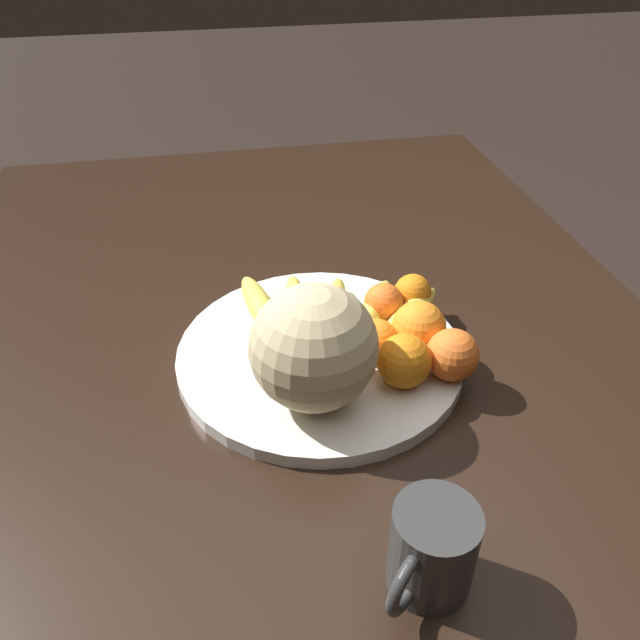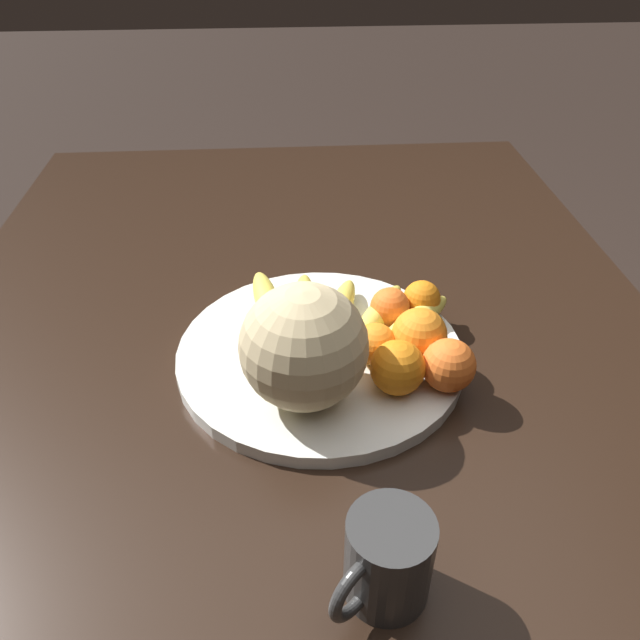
{
  "view_description": "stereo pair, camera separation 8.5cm",
  "coord_description": "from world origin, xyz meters",
  "px_view_note": "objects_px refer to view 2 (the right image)",
  "views": [
    {
      "loc": [
        0.72,
        -0.11,
        1.34
      ],
      "look_at": [
        0.05,
        0.03,
        0.83
      ],
      "focal_mm": 35.0,
      "sensor_mm": 36.0,
      "label": 1
    },
    {
      "loc": [
        0.73,
        -0.02,
        1.34
      ],
      "look_at": [
        0.05,
        0.03,
        0.83
      ],
      "focal_mm": 35.0,
      "sensor_mm": 36.0,
      "label": 2
    }
  ],
  "objects_px": {
    "orange_front_right": "(419,335)",
    "orange_back_right": "(398,368)",
    "melon": "(308,346)",
    "fruit_bowl": "(320,353)",
    "orange_back_left": "(390,307)",
    "orange_mid_center": "(375,344)",
    "orange_top_small": "(449,365)",
    "orange_front_left": "(422,299)",
    "ceramic_mug": "(386,560)",
    "kitchen_table": "(301,381)",
    "produce_tag": "(344,336)",
    "banana_bunch": "(339,312)"
  },
  "relations": [
    {
      "from": "orange_front_right",
      "to": "orange_back_right",
      "type": "distance_m",
      "value": 0.07
    },
    {
      "from": "melon",
      "to": "orange_back_right",
      "type": "bearing_deg",
      "value": 91.89
    },
    {
      "from": "fruit_bowl",
      "to": "orange_back_left",
      "type": "xyz_separation_m",
      "value": [
        -0.05,
        0.11,
        0.04
      ]
    },
    {
      "from": "melon",
      "to": "orange_mid_center",
      "type": "bearing_deg",
      "value": 123.68
    },
    {
      "from": "orange_top_small",
      "to": "orange_front_left",
      "type": "bearing_deg",
      "value": -179.42
    },
    {
      "from": "orange_mid_center",
      "to": "orange_front_right",
      "type": "bearing_deg",
      "value": 92.9
    },
    {
      "from": "ceramic_mug",
      "to": "orange_front_left",
      "type": "bearing_deg",
      "value": 164.23
    },
    {
      "from": "kitchen_table",
      "to": "orange_top_small",
      "type": "distance_m",
      "value": 0.27
    },
    {
      "from": "orange_back_right",
      "to": "produce_tag",
      "type": "height_order",
      "value": "orange_back_right"
    },
    {
      "from": "ceramic_mug",
      "to": "orange_back_left",
      "type": "bearing_deg",
      "value": 170.36
    },
    {
      "from": "fruit_bowl",
      "to": "orange_front_right",
      "type": "distance_m",
      "value": 0.14
    },
    {
      "from": "orange_front_right",
      "to": "orange_back_right",
      "type": "xyz_separation_m",
      "value": [
        0.06,
        -0.04,
        -0.0
      ]
    },
    {
      "from": "orange_back_left",
      "to": "ceramic_mug",
      "type": "relative_size",
      "value": 0.55
    },
    {
      "from": "orange_top_small",
      "to": "melon",
      "type": "bearing_deg",
      "value": -88.54
    },
    {
      "from": "orange_top_small",
      "to": "orange_back_left",
      "type": "bearing_deg",
      "value": -159.65
    },
    {
      "from": "orange_back_left",
      "to": "orange_back_right",
      "type": "height_order",
      "value": "orange_back_right"
    },
    {
      "from": "produce_tag",
      "to": "kitchen_table",
      "type": "bearing_deg",
      "value": -75.71
    },
    {
      "from": "orange_front_left",
      "to": "orange_back_right",
      "type": "xyz_separation_m",
      "value": [
        0.16,
        -0.06,
        0.01
      ]
    },
    {
      "from": "ceramic_mug",
      "to": "orange_front_right",
      "type": "bearing_deg",
      "value": 163.66
    },
    {
      "from": "orange_back_right",
      "to": "orange_top_small",
      "type": "relative_size",
      "value": 1.02
    },
    {
      "from": "kitchen_table",
      "to": "orange_mid_center",
      "type": "bearing_deg",
      "value": 51.97
    },
    {
      "from": "kitchen_table",
      "to": "orange_back_right",
      "type": "distance_m",
      "value": 0.23
    },
    {
      "from": "orange_mid_center",
      "to": "orange_top_small",
      "type": "height_order",
      "value": "orange_top_small"
    },
    {
      "from": "orange_back_left",
      "to": "ceramic_mug",
      "type": "distance_m",
      "value": 0.41
    },
    {
      "from": "fruit_bowl",
      "to": "orange_front_left",
      "type": "relative_size",
      "value": 7.18
    },
    {
      "from": "orange_back_left",
      "to": "ceramic_mug",
      "type": "xyz_separation_m",
      "value": [
        0.41,
        -0.07,
        0.0
      ]
    },
    {
      "from": "melon",
      "to": "orange_top_small",
      "type": "relative_size",
      "value": 2.28
    },
    {
      "from": "fruit_bowl",
      "to": "orange_back_right",
      "type": "height_order",
      "value": "orange_back_right"
    },
    {
      "from": "melon",
      "to": "orange_back_right",
      "type": "relative_size",
      "value": 2.22
    },
    {
      "from": "melon",
      "to": "orange_mid_center",
      "type": "height_order",
      "value": "melon"
    },
    {
      "from": "fruit_bowl",
      "to": "banana_bunch",
      "type": "relative_size",
      "value": 1.28
    },
    {
      "from": "orange_front_left",
      "to": "ceramic_mug",
      "type": "relative_size",
      "value": 0.54
    },
    {
      "from": "orange_back_left",
      "to": "orange_front_left",
      "type": "bearing_deg",
      "value": 109.66
    },
    {
      "from": "kitchen_table",
      "to": "orange_front_left",
      "type": "xyz_separation_m",
      "value": [
        -0.02,
        0.18,
        0.13
      ]
    },
    {
      "from": "kitchen_table",
      "to": "orange_back_left",
      "type": "bearing_deg",
      "value": 92.71
    },
    {
      "from": "orange_back_left",
      "to": "produce_tag",
      "type": "relative_size",
      "value": 0.6
    },
    {
      "from": "fruit_bowl",
      "to": "orange_top_small",
      "type": "distance_m",
      "value": 0.19
    },
    {
      "from": "orange_front_left",
      "to": "produce_tag",
      "type": "bearing_deg",
      "value": -69.14
    },
    {
      "from": "produce_tag",
      "to": "orange_front_right",
      "type": "bearing_deg",
      "value": 95.02
    },
    {
      "from": "kitchen_table",
      "to": "ceramic_mug",
      "type": "relative_size",
      "value": 14.82
    },
    {
      "from": "orange_back_left",
      "to": "orange_back_right",
      "type": "xyz_separation_m",
      "value": [
        0.14,
        -0.01,
        0.01
      ]
    },
    {
      "from": "orange_top_small",
      "to": "banana_bunch",
      "type": "bearing_deg",
      "value": -139.74
    },
    {
      "from": "fruit_bowl",
      "to": "ceramic_mug",
      "type": "distance_m",
      "value": 0.36
    },
    {
      "from": "orange_top_small",
      "to": "orange_back_right",
      "type": "bearing_deg",
      "value": -89.28
    },
    {
      "from": "orange_back_left",
      "to": "fruit_bowl",
      "type": "bearing_deg",
      "value": -63.44
    },
    {
      "from": "orange_back_left",
      "to": "produce_tag",
      "type": "height_order",
      "value": "orange_back_left"
    },
    {
      "from": "orange_front_right",
      "to": "produce_tag",
      "type": "xyz_separation_m",
      "value": [
        -0.05,
        -0.1,
        -0.04
      ]
    },
    {
      "from": "melon",
      "to": "produce_tag",
      "type": "height_order",
      "value": "melon"
    },
    {
      "from": "orange_mid_center",
      "to": "orange_back_right",
      "type": "height_order",
      "value": "orange_back_right"
    },
    {
      "from": "banana_bunch",
      "to": "orange_back_left",
      "type": "xyz_separation_m",
      "value": [
        0.01,
        0.07,
        0.01
      ]
    }
  ]
}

